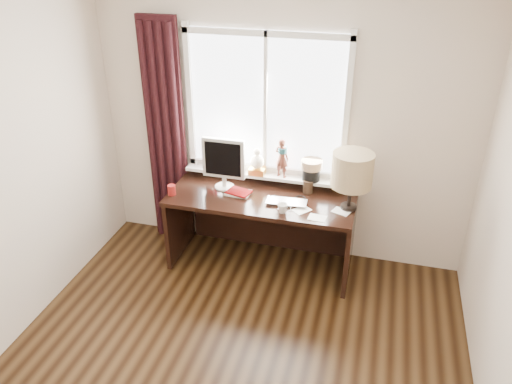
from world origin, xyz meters
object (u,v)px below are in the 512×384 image
(laptop, at_px, (287,202))
(monitor, at_px, (224,160))
(red_cup, at_px, (172,190))
(desk, at_px, (264,214))
(table_lamp, at_px, (352,171))
(mug, at_px, (282,208))

(laptop, height_order, monitor, monitor)
(red_cup, distance_m, desk, 0.89)
(red_cup, relative_size, table_lamp, 0.18)
(table_lamp, bearing_deg, laptop, -173.61)
(mug, xyz_separation_m, monitor, (-0.62, 0.31, 0.23))
(monitor, height_order, table_lamp, table_lamp)
(laptop, distance_m, table_lamp, 0.64)
(mug, xyz_separation_m, red_cup, (-1.04, 0.05, 0.00))
(table_lamp, bearing_deg, desk, 172.17)
(mug, relative_size, monitor, 0.18)
(laptop, relative_size, table_lamp, 0.70)
(laptop, xyz_separation_m, mug, (-0.01, -0.16, 0.03))
(mug, height_order, red_cup, red_cup)
(monitor, distance_m, table_lamp, 1.17)
(red_cup, bearing_deg, desk, 18.86)
(laptop, distance_m, desk, 0.40)
(laptop, xyz_separation_m, table_lamp, (0.54, 0.06, 0.35))
(laptop, xyz_separation_m, monitor, (-0.63, 0.15, 0.26))
(mug, height_order, table_lamp, table_lamp)
(red_cup, xyz_separation_m, monitor, (0.42, 0.26, 0.23))
(monitor, bearing_deg, mug, -26.52)
(monitor, relative_size, table_lamp, 0.94)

